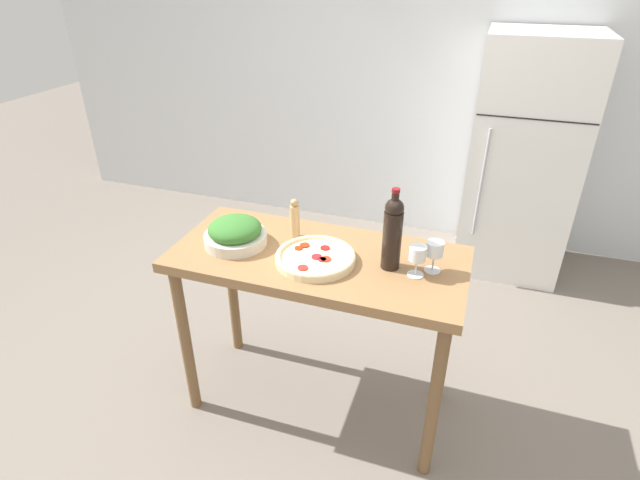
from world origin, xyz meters
name	(u,v)px	position (x,y,z in m)	size (l,w,h in m)	color
ground_plane	(318,399)	(0.00, 0.00, 0.00)	(14.00, 14.00, 0.00)	slate
wall_back	(410,74)	(0.00, 2.17, 1.30)	(6.40, 0.08, 2.60)	silver
refrigerator	(523,159)	(0.91, 1.79, 0.84)	(0.72, 0.67, 1.69)	white
prep_counter	(318,278)	(0.00, 0.00, 0.79)	(1.33, 0.61, 0.91)	olive
wine_bottle	(393,232)	(0.33, 0.01, 1.08)	(0.08, 0.08, 0.37)	black
wine_glass_near	(417,255)	(0.44, -0.02, 1.01)	(0.07, 0.07, 0.14)	silver
wine_glass_far	(435,251)	(0.51, 0.03, 1.01)	(0.07, 0.07, 0.14)	silver
pepper_mill	(295,219)	(-0.16, 0.13, 1.01)	(0.04, 0.04, 0.20)	tan
salad_bowl	(235,233)	(-0.39, -0.03, 0.97)	(0.29, 0.29, 0.13)	silver
homemade_pizza	(315,257)	(0.01, -0.06, 0.93)	(0.35, 0.35, 0.04)	beige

